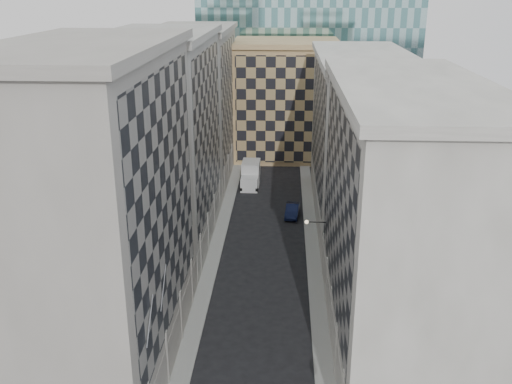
% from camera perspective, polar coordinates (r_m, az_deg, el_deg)
% --- Properties ---
extents(sidewalk_west, '(1.50, 100.00, 0.15)m').
position_cam_1_polar(sidewalk_west, '(61.81, -4.11, -5.88)').
color(sidewalk_west, gray).
rests_on(sidewalk_west, ground).
extents(sidewalk_east, '(1.50, 100.00, 0.15)m').
position_cam_1_polar(sidewalk_east, '(61.47, 5.71, -6.09)').
color(sidewalk_east, gray).
rests_on(sidewalk_east, ground).
extents(bldg_left_a, '(10.80, 22.80, 23.70)m').
position_cam_1_polar(bldg_left_a, '(41.28, -15.48, -2.33)').
color(bldg_left_a, gray).
rests_on(bldg_left_a, ground).
extents(bldg_left_b, '(10.80, 22.80, 22.70)m').
position_cam_1_polar(bldg_left_b, '(61.60, -9.25, 4.99)').
color(bldg_left_b, gray).
rests_on(bldg_left_b, ground).
extents(bldg_left_c, '(10.80, 22.80, 21.70)m').
position_cam_1_polar(bldg_left_c, '(82.79, -6.12, 8.61)').
color(bldg_left_c, gray).
rests_on(bldg_left_c, ground).
extents(bldg_right_a, '(10.80, 26.80, 20.70)m').
position_cam_1_polar(bldg_right_a, '(44.38, 14.27, -2.72)').
color(bldg_right_a, '#A7A499').
rests_on(bldg_right_a, ground).
extents(bldg_right_b, '(10.80, 28.80, 19.70)m').
position_cam_1_polar(bldg_right_b, '(69.89, 10.22, 5.47)').
color(bldg_right_b, '#A7A499').
rests_on(bldg_right_b, ground).
extents(tan_block, '(16.80, 14.80, 18.80)m').
position_cam_1_polar(tan_block, '(94.70, 2.94, 9.28)').
color(tan_block, tan).
rests_on(tan_block, ground).
extents(flagpoles_left, '(0.10, 6.33, 2.33)m').
position_cam_1_polar(flagpoles_left, '(37.34, -9.88, -10.91)').
color(flagpoles_left, gray).
rests_on(flagpoles_left, ground).
extents(bracket_lamp, '(1.98, 0.36, 0.36)m').
position_cam_1_polar(bracket_lamp, '(53.43, 5.27, -3.00)').
color(bracket_lamp, black).
rests_on(bracket_lamp, ground).
extents(box_truck, '(2.57, 6.10, 3.33)m').
position_cam_1_polar(box_truck, '(81.17, -0.54, 1.65)').
color(box_truck, silver).
rests_on(box_truck, ground).
extents(dark_car, '(1.96, 4.64, 1.49)m').
position_cam_1_polar(dark_car, '(70.68, 3.64, -1.85)').
color(dark_car, '#0F173A').
rests_on(dark_car, ground).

